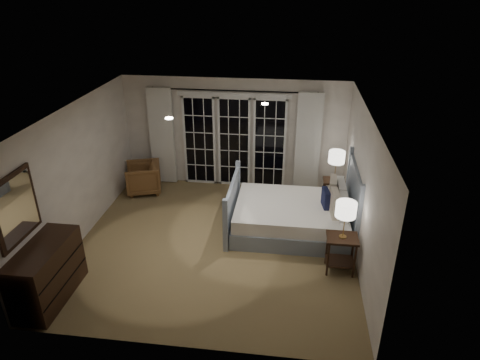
# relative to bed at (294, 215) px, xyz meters

# --- Properties ---
(floor) EXTENTS (5.00, 5.00, 0.00)m
(floor) POSITION_rel_bed_xyz_m (-1.41, -0.59, -0.34)
(floor) COLOR olive
(floor) RESTS_ON ground
(ceiling) EXTENTS (5.00, 5.00, 0.00)m
(ceiling) POSITION_rel_bed_xyz_m (-1.41, -0.59, 2.16)
(ceiling) COLOR white
(ceiling) RESTS_ON wall_back
(wall_left) EXTENTS (0.02, 5.00, 2.50)m
(wall_left) POSITION_rel_bed_xyz_m (-3.91, -0.59, 0.91)
(wall_left) COLOR white
(wall_left) RESTS_ON floor
(wall_right) EXTENTS (0.02, 5.00, 2.50)m
(wall_right) POSITION_rel_bed_xyz_m (1.09, -0.59, 0.91)
(wall_right) COLOR white
(wall_right) RESTS_ON floor
(wall_back) EXTENTS (5.00, 0.02, 2.50)m
(wall_back) POSITION_rel_bed_xyz_m (-1.41, 1.91, 0.91)
(wall_back) COLOR white
(wall_back) RESTS_ON floor
(wall_front) EXTENTS (5.00, 0.02, 2.50)m
(wall_front) POSITION_rel_bed_xyz_m (-1.41, -3.09, 0.91)
(wall_front) COLOR white
(wall_front) RESTS_ON floor
(french_doors) EXTENTS (2.50, 0.04, 2.20)m
(french_doors) POSITION_rel_bed_xyz_m (-1.41, 1.87, 0.75)
(french_doors) COLOR black
(french_doors) RESTS_ON wall_back
(curtain_rod) EXTENTS (3.50, 0.03, 0.03)m
(curtain_rod) POSITION_rel_bed_xyz_m (-1.41, 1.81, 1.91)
(curtain_rod) COLOR black
(curtain_rod) RESTS_ON wall_back
(curtain_left) EXTENTS (0.55, 0.10, 2.25)m
(curtain_left) POSITION_rel_bed_xyz_m (-3.06, 1.79, 0.81)
(curtain_left) COLOR silver
(curtain_left) RESTS_ON curtain_rod
(curtain_right) EXTENTS (0.55, 0.10, 2.25)m
(curtain_right) POSITION_rel_bed_xyz_m (0.24, 1.79, 0.81)
(curtain_right) COLOR silver
(curtain_right) RESTS_ON curtain_rod
(downlight_a) EXTENTS (0.12, 0.12, 0.01)m
(downlight_a) POSITION_rel_bed_xyz_m (-0.61, 0.01, 2.15)
(downlight_a) COLOR white
(downlight_a) RESTS_ON ceiling
(downlight_b) EXTENTS (0.12, 0.12, 0.01)m
(downlight_b) POSITION_rel_bed_xyz_m (-2.01, -0.99, 2.15)
(downlight_b) COLOR white
(downlight_b) RESTS_ON ceiling
(bed) EXTENTS (2.31, 1.66, 1.35)m
(bed) POSITION_rel_bed_xyz_m (0.00, 0.00, 0.00)
(bed) COLOR gray
(bed) RESTS_ON floor
(nightstand_left) EXTENTS (0.51, 0.40, 0.66)m
(nightstand_left) POSITION_rel_bed_xyz_m (0.78, -1.15, 0.10)
(nightstand_left) COLOR #311D10
(nightstand_left) RESTS_ON floor
(nightstand_right) EXTENTS (0.46, 0.37, 0.60)m
(nightstand_right) POSITION_rel_bed_xyz_m (0.81, 1.13, 0.05)
(nightstand_right) COLOR #311D10
(nightstand_right) RESTS_ON floor
(lamp_left) EXTENTS (0.33, 0.33, 0.63)m
(lamp_left) POSITION_rel_bed_xyz_m (0.78, -1.15, 0.83)
(lamp_left) COLOR tan
(lamp_left) RESTS_ON nightstand_left
(lamp_right) EXTENTS (0.33, 0.33, 0.65)m
(lamp_right) POSITION_rel_bed_xyz_m (0.81, 1.13, 0.77)
(lamp_right) COLOR tan
(lamp_right) RESTS_ON nightstand_right
(armchair) EXTENTS (0.93, 0.92, 0.68)m
(armchair) POSITION_rel_bed_xyz_m (-3.41, 1.23, 0.00)
(armchair) COLOR brown
(armchair) RESTS_ON floor
(dresser) EXTENTS (0.55, 1.30, 0.92)m
(dresser) POSITION_rel_bed_xyz_m (-3.64, -2.39, 0.12)
(dresser) COLOR #311D10
(dresser) RESTS_ON floor
(mirror) EXTENTS (0.05, 0.85, 1.00)m
(mirror) POSITION_rel_bed_xyz_m (-3.88, -2.39, 1.21)
(mirror) COLOR #311D10
(mirror) RESTS_ON wall_left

